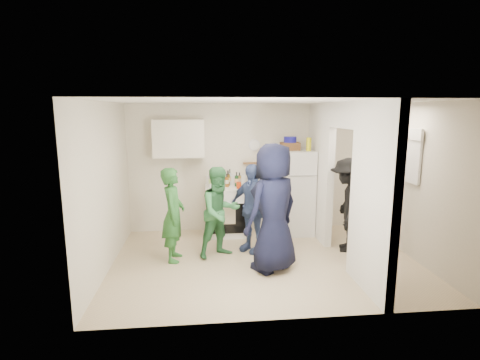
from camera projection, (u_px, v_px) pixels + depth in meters
The scene contains 36 objects.
floor at pixel (265, 261), 5.98m from camera, with size 4.80×4.80×0.00m, color #C6B18B.
wall_back at pixel (252, 168), 7.41m from camera, with size 4.80×4.80×0.00m, color silver.
wall_front at pixel (292, 215), 4.08m from camera, with size 4.80×4.80×0.00m, color silver.
wall_left at pixel (105, 188), 5.51m from camera, with size 3.40×3.40×0.00m, color silver.
wall_right at pixel (414, 181), 5.98m from camera, with size 3.40×3.40×0.00m, color silver.
ceiling at pixel (267, 101), 5.52m from camera, with size 4.80×4.80×0.00m, color white.
partition_pier_back at pixel (320, 172), 6.94m from camera, with size 0.12×1.20×2.50m, color silver.
partition_pier_front at pixel (373, 199), 4.79m from camera, with size 0.12×1.20×2.50m, color silver.
partition_header at pixel (345, 115), 5.67m from camera, with size 0.12×1.00×0.40m, color silver.
stove at pixel (226, 211), 7.18m from camera, with size 0.79×0.66×0.95m, color white.
upper_cabinet at pixel (179, 139), 6.98m from camera, with size 0.95×0.34×0.70m, color silver.
fridge at pixel (295, 192), 7.21m from camera, with size 0.67×0.65×1.62m, color white.
wicker_basket at pixel (290, 146), 7.09m from camera, with size 0.35×0.25×0.15m, color brown.
blue_bowl at pixel (290, 140), 7.07m from camera, with size 0.24×0.24×0.11m, color navy.
yellow_cup_stack_top at pixel (309, 144), 6.97m from camera, with size 0.09×0.09×0.25m, color yellow.
wall_clock at pixel (254, 145), 7.31m from camera, with size 0.22×0.22×0.03m, color white.
spice_shelf at pixel (252, 163), 7.34m from camera, with size 0.35×0.08×0.03m, color olive.
nook_window at pixel (408, 155), 6.10m from camera, with size 0.03×0.70×0.80m, color black.
nook_window_frame at pixel (407, 155), 6.10m from camera, with size 0.04×0.76×0.86m, color white.
nook_valance at pixel (408, 134), 6.03m from camera, with size 0.04×0.82×0.18m, color white.
yellow_cup_stack_stove at pixel (220, 182), 6.84m from camera, with size 0.09×0.09×0.25m, color gold.
red_cup at pixel (239, 185), 6.90m from camera, with size 0.09×0.09×0.12m, color #B3300B.
person_green_left at pixel (173, 215), 5.90m from camera, with size 0.55×0.36×1.50m, color #2E7435.
person_green_center at pixel (220, 212), 6.06m from camera, with size 0.72×0.56×1.49m, color #367B45.
person_denim at pixel (252, 208), 6.29m from camera, with size 0.88×0.37×1.50m, color #39477E.
person_navy at pixel (273, 208), 5.50m from camera, with size 0.93×0.61×1.91m, color black.
person_nook at pixel (347, 205), 6.32m from camera, with size 1.03×0.59×1.59m, color black.
bottle_a at pixel (210, 178), 7.14m from camera, with size 0.07×0.07×0.29m, color olive.
bottle_b at pixel (218, 180), 6.98m from camera, with size 0.07×0.07×0.28m, color #174528.
bottle_c at pixel (222, 177), 7.22m from camera, with size 0.07×0.07×0.32m, color #B0B6BF.
bottle_d at pixel (227, 180), 7.03m from camera, with size 0.07×0.07×0.25m, color brown.
bottle_e at pixel (230, 177), 7.23m from camera, with size 0.06×0.06×0.31m, color #ACB8BE.
bottle_f at pixel (237, 179), 7.09m from camera, with size 0.07×0.07×0.28m, color #133518.
bottle_g at pixel (239, 179), 7.22m from camera, with size 0.07×0.07×0.25m, color olive.
bottle_h at pixel (210, 179), 6.93m from camera, with size 0.06×0.06×0.32m, color silver.
bottle_i at pixel (228, 178), 7.17m from camera, with size 0.07×0.07×0.29m, color #5B430F.
Camera 1 is at (-0.97, -5.57, 2.37)m, focal length 28.00 mm.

